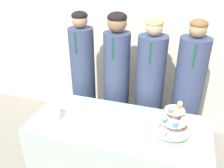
{
  "coord_description": "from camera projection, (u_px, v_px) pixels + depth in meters",
  "views": [
    {
      "loc": [
        0.46,
        -1.3,
        2.02
      ],
      "look_at": [
        -0.07,
        0.39,
        1.09
      ],
      "focal_mm": 38.0,
      "sensor_mm": 36.0,
      "label": 1
    }
  ],
  "objects": [
    {
      "name": "cake_knife",
      "position": [
        46.0,
        131.0,
        2.03
      ],
      "size": [
        0.23,
        0.06,
        0.01
      ],
      "rotation": [
        0.0,
        0.0,
        0.18
      ],
      "color": "silver",
      "rests_on": "table"
    },
    {
      "name": "student_2",
      "position": [
        149.0,
        94.0,
        2.59
      ],
      "size": [
        0.3,
        0.3,
        1.54
      ],
      "color": "#384266",
      "rests_on": "ground_plane"
    },
    {
      "name": "round_cake",
      "position": [
        52.0,
        114.0,
        2.17
      ],
      "size": [
        0.24,
        0.24,
        0.11
      ],
      "color": "white",
      "rests_on": "table"
    },
    {
      "name": "student_3",
      "position": [
        186.0,
        98.0,
        2.48
      ],
      "size": [
        0.3,
        0.3,
        1.56
      ],
      "color": "#384266",
      "rests_on": "ground_plane"
    },
    {
      "name": "cupcake_stand",
      "position": [
        173.0,
        122.0,
        1.92
      ],
      "size": [
        0.28,
        0.28,
        0.31
      ],
      "color": "silver",
      "rests_on": "table"
    },
    {
      "name": "table",
      "position": [
        118.0,
        154.0,
        2.28
      ],
      "size": [
        1.6,
        0.7,
        0.72
      ],
      "color": "#A8DBB2",
      "rests_on": "ground_plane"
    },
    {
      "name": "student_1",
      "position": [
        117.0,
        86.0,
        2.67
      ],
      "size": [
        0.28,
        0.29,
        1.58
      ],
      "color": "#384266",
      "rests_on": "ground_plane"
    },
    {
      "name": "wall_back",
      "position": [
        146.0,
        24.0,
        2.82
      ],
      "size": [
        9.0,
        0.06,
        2.7
      ],
      "color": "beige",
      "rests_on": "ground_plane"
    },
    {
      "name": "student_0",
      "position": [
        84.0,
        82.0,
        2.78
      ],
      "size": [
        0.27,
        0.28,
        1.57
      ],
      "color": "#384266",
      "rests_on": "ground_plane"
    }
  ]
}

